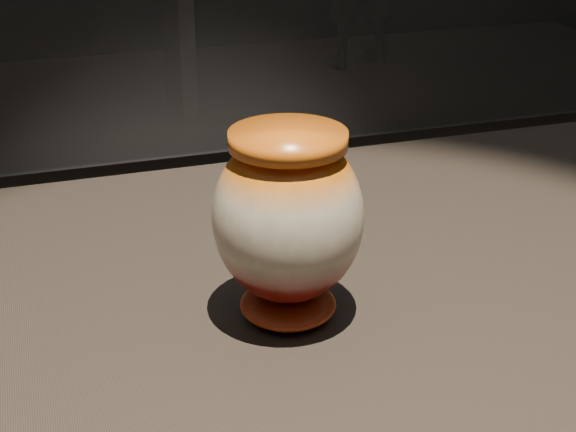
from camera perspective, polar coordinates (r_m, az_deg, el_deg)
name	(u,v)px	position (r m, az deg, el deg)	size (l,w,h in m)	color
main_vase	(288,219)	(0.76, 0.00, -0.24)	(0.19, 0.19, 0.20)	#640E08
back_shelf	(4,2)	(4.28, -19.57, 14.13)	(2.00, 0.60, 0.90)	black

